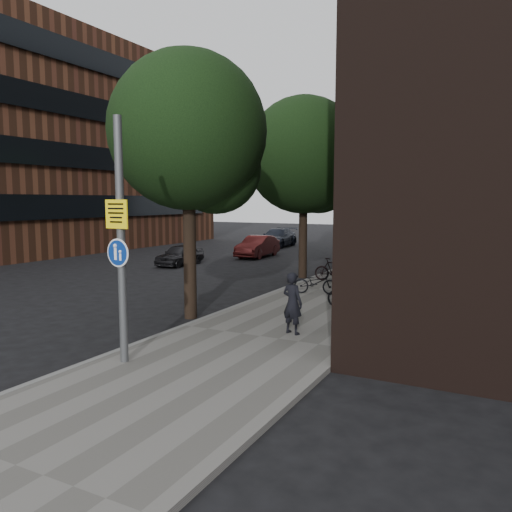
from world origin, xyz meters
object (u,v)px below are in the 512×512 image
Objects in this scene: signpost at (121,240)px; parked_car_near at (180,255)px; pedestrian at (292,303)px; parked_bike_facade_near at (351,296)px.

signpost is 16.20m from parked_car_near.
signpost is 3.20× the size of pedestrian.
signpost is at bearing -60.70° from parked_car_near.
parked_bike_facade_near is at bearing -83.20° from pedestrian.
signpost reaches higher than parked_bike_facade_near.
parked_car_near is (-11.22, 6.71, 0.02)m from parked_bike_facade_near.
pedestrian reaches higher than parked_car_near.
signpost reaches higher than pedestrian.
parked_bike_facade_near is 13.08m from parked_car_near.
signpost is at bearing 167.51° from parked_bike_facade_near.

